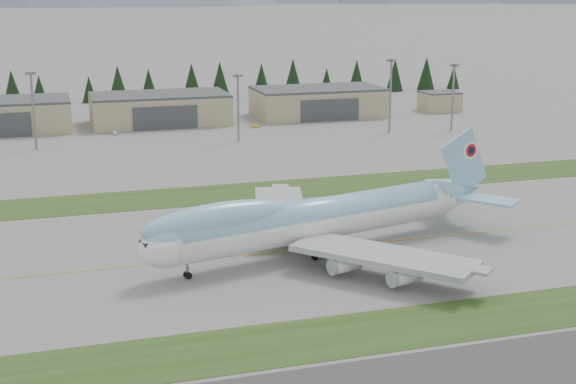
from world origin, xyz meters
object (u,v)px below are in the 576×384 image
object	(u,v)px
service_vehicle_c	(327,121)
boeing_747_freighter	(314,219)
service_vehicle_b	(255,128)
service_vehicle_a	(115,135)
hangar_center	(160,109)
hangar_right	(318,102)

from	to	relation	value
service_vehicle_c	boeing_747_freighter	bearing A→B (deg)	-104.03
boeing_747_freighter	service_vehicle_b	distance (m)	136.73
service_vehicle_a	service_vehicle_c	xyz separation A→B (m)	(77.04, 5.86, 0.00)
hangar_center	hangar_right	xyz separation A→B (m)	(60.00, 0.00, 0.00)
hangar_right	service_vehicle_a	xyz separation A→B (m)	(-77.77, -17.63, -5.39)
hangar_center	service_vehicle_a	distance (m)	25.60
boeing_747_freighter	hangar_center	world-z (taller)	boeing_747_freighter
service_vehicle_a	service_vehicle_b	xyz separation A→B (m)	(48.10, -0.53, 0.00)
service_vehicle_c	service_vehicle_b	bearing A→B (deg)	-161.09
hangar_right	service_vehicle_b	size ratio (longest dim) A/B	14.19
service_vehicle_b	hangar_center	bearing A→B (deg)	56.13
service_vehicle_b	service_vehicle_c	world-z (taller)	service_vehicle_c
hangar_center	boeing_747_freighter	bearing A→B (deg)	-87.51
service_vehicle_a	service_vehicle_c	bearing A→B (deg)	-6.37
service_vehicle_a	hangar_right	bearing A→B (deg)	2.05
hangar_center	service_vehicle_a	size ratio (longest dim) A/B	12.60
service_vehicle_a	hangar_center	bearing A→B (deg)	34.06
service_vehicle_b	service_vehicle_c	bearing A→B (deg)	-80.51
boeing_747_freighter	hangar_right	xyz separation A→B (m)	(53.37, 152.65, -1.33)
service_vehicle_a	service_vehicle_b	distance (m)	48.10
hangar_center	service_vehicle_c	xyz separation A→B (m)	(59.28, -11.77, -5.39)
hangar_center	service_vehicle_b	xyz separation A→B (m)	(30.33, -18.16, -5.39)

